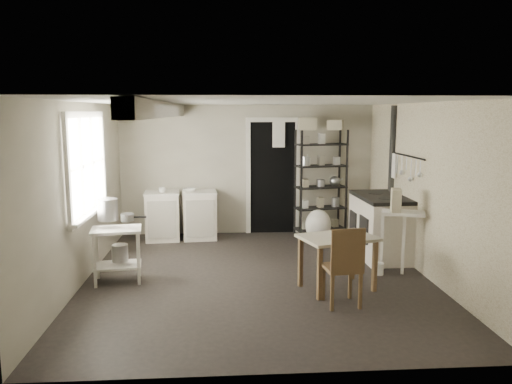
{
  "coord_description": "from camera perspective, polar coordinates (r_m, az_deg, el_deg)",
  "views": [
    {
      "loc": [
        -0.46,
        -6.37,
        2.17
      ],
      "look_at": [
        0.0,
        0.3,
        1.1
      ],
      "focal_mm": 35.0,
      "sensor_mm": 36.0,
      "label": 1
    }
  ],
  "objects": [
    {
      "name": "ceiling",
      "position": [
        6.38,
        0.19,
        10.26
      ],
      "size": [
        5.0,
        5.0,
        0.0
      ],
      "primitive_type": "plane",
      "rotation": [
        3.14,
        0.0,
        0.0
      ],
      "color": "silver",
      "rests_on": "wall_back"
    },
    {
      "name": "shelf_jar",
      "position": [
        8.74,
        5.87,
        3.8
      ],
      "size": [
        0.11,
        0.11,
        0.19
      ],
      "primitive_type": "imported",
      "rotation": [
        0.0,
        0.0,
        0.27
      ],
      "color": "white",
      "rests_on": "shelf_rack"
    },
    {
      "name": "storage_box_b",
      "position": [
        8.77,
        9.05,
        7.81
      ],
      "size": [
        0.32,
        0.31,
        0.17
      ],
      "primitive_type": "cube",
      "rotation": [
        0.0,
        0.0,
        -0.35
      ],
      "color": "beige",
      "rests_on": "shelf_rack"
    },
    {
      "name": "stockpot",
      "position": [
        6.66,
        -16.6,
        -1.93
      ],
      "size": [
        0.27,
        0.27,
        0.28
      ],
      "primitive_type": "cylinder",
      "rotation": [
        0.0,
        0.0,
        0.05
      ],
      "color": "#B9B9BB",
      "rests_on": "prep_table"
    },
    {
      "name": "wall_back",
      "position": [
        8.94,
        -0.97,
        2.55
      ],
      "size": [
        4.5,
        0.02,
        2.3
      ],
      "primitive_type": "cube",
      "color": "#B8B19D",
      "rests_on": "ground"
    },
    {
      "name": "stove",
      "position": [
        7.77,
        14.03,
        -4.04
      ],
      "size": [
        0.7,
        1.21,
        0.94
      ],
      "primitive_type": null,
      "rotation": [
        0.0,
        0.0,
        0.03
      ],
      "color": "silver",
      "rests_on": "ground"
    },
    {
      "name": "flour_sack",
      "position": [
        8.61,
        7.11,
        -3.93
      ],
      "size": [
        0.54,
        0.5,
        0.53
      ],
      "primitive_type": "ellipsoid",
      "rotation": [
        0.0,
        0.0,
        -0.32
      ],
      "color": "white",
      "rests_on": "ground"
    },
    {
      "name": "wall_left",
      "position": [
        6.69,
        -19.41,
        -0.19
      ],
      "size": [
        0.02,
        5.0,
        2.3
      ],
      "primitive_type": "cube",
      "color": "#B8B19D",
      "rests_on": "ground"
    },
    {
      "name": "oats_box",
      "position": [
        6.87,
        15.71,
        -0.97
      ],
      "size": [
        0.17,
        0.23,
        0.31
      ],
      "primitive_type": "cube",
      "rotation": [
        0.0,
        0.0,
        -0.24
      ],
      "color": "beige",
      "rests_on": "side_ledge"
    },
    {
      "name": "table_cup",
      "position": [
        6.12,
        11.21,
        -3.96
      ],
      "size": [
        0.1,
        0.1,
        0.09
      ],
      "primitive_type": "imported",
      "rotation": [
        0.0,
        0.0,
        0.02
      ],
      "color": "white",
      "rests_on": "work_table"
    },
    {
      "name": "work_table",
      "position": [
        6.28,
        9.26,
        -7.58
      ],
      "size": [
        1.03,
        0.86,
        0.67
      ],
      "primitive_type": null,
      "rotation": [
        0.0,
        0.0,
        0.31
      ],
      "color": "beige",
      "rests_on": "ground"
    },
    {
      "name": "bucket",
      "position": [
        6.68,
        -15.28,
        -6.74
      ],
      "size": [
        0.21,
        0.21,
        0.22
      ],
      "primitive_type": "cylinder",
      "rotation": [
        0.0,
        0.0,
        0.06
      ],
      "color": "#B9B9BB",
      "rests_on": "prep_table"
    },
    {
      "name": "prep_table",
      "position": [
        6.69,
        -15.57,
        -6.59
      ],
      "size": [
        0.67,
        0.52,
        0.71
      ],
      "primitive_type": null,
      "rotation": [
        0.0,
        0.0,
        0.14
      ],
      "color": "white",
      "rests_on": "ground"
    },
    {
      "name": "ceiling_beam",
      "position": [
        6.41,
        -10.72,
        9.21
      ],
      "size": [
        0.18,
        5.0,
        0.18
      ],
      "primitive_type": null,
      "color": "white",
      "rests_on": "ceiling"
    },
    {
      "name": "window",
      "position": [
        6.83,
        -18.89,
        2.98
      ],
      "size": [
        0.12,
        1.76,
        1.28
      ],
      "primitive_type": null,
      "color": "white",
      "rests_on": "wall_left"
    },
    {
      "name": "saucepan",
      "position": [
        6.56,
        -14.49,
        -2.81
      ],
      "size": [
        0.21,
        0.21,
        0.09
      ],
      "primitive_type": "cylinder",
      "rotation": [
        0.0,
        0.0,
        0.34
      ],
      "color": "#B9B9BB",
      "rests_on": "prep_table"
    },
    {
      "name": "side_ledge",
      "position": [
        7.03,
        16.33,
        -5.62
      ],
      "size": [
        0.63,
        0.48,
        0.86
      ],
      "primitive_type": null,
      "rotation": [
        0.0,
        0.0,
        -0.36
      ],
      "color": "white",
      "rests_on": "ground"
    },
    {
      "name": "doorway",
      "position": [
        8.96,
        1.92,
        1.59
      ],
      "size": [
        0.96,
        0.1,
        2.08
      ],
      "primitive_type": null,
      "color": "white",
      "rests_on": "ground"
    },
    {
      "name": "floor",
      "position": [
        6.74,
        0.18,
        -9.68
      ],
      "size": [
        5.0,
        5.0,
        0.0
      ],
      "primitive_type": "plane",
      "color": "black",
      "rests_on": "ground"
    },
    {
      "name": "wall_front",
      "position": [
        4.02,
        2.76,
        -5.6
      ],
      "size": [
        4.5,
        0.02,
        2.3
      ],
      "primitive_type": "cube",
      "color": "#B8B19D",
      "rests_on": "ground"
    },
    {
      "name": "wallpaper_panel",
      "position": [
        6.99,
        18.83,
        0.22
      ],
      "size": [
        0.01,
        5.0,
        2.3
      ],
      "primitive_type": null,
      "color": "beige",
      "rests_on": "wall_right"
    },
    {
      "name": "shelf_rack",
      "position": [
        8.85,
        7.41,
        1.1
      ],
      "size": [
        0.94,
        0.52,
        1.87
      ],
      "primitive_type": null,
      "rotation": [
        0.0,
        0.0,
        0.2
      ],
      "color": "black",
      "rests_on": "ground"
    },
    {
      "name": "base_cabinets",
      "position": [
        8.68,
        -8.54,
        -2.36
      ],
      "size": [
        1.3,
        0.63,
        0.83
      ],
      "primitive_type": null,
      "rotation": [
        0.0,
        0.0,
        0.07
      ],
      "color": "silver",
      "rests_on": "ground"
    },
    {
      "name": "storage_box_a",
      "position": [
        8.7,
        5.9,
        8.0
      ],
      "size": [
        0.33,
        0.29,
        0.21
      ],
      "primitive_type": "cube",
      "rotation": [
        0.0,
        0.0,
        -0.08
      ],
      "color": "beige",
      "rests_on": "shelf_rack"
    },
    {
      "name": "stovepipe",
      "position": [
        8.12,
        15.38,
        4.68
      ],
      "size": [
        0.11,
        0.11,
        1.43
      ],
      "primitive_type": null,
      "rotation": [
        0.0,
        0.0,
        -0.03
      ],
      "color": "black",
      "rests_on": "stove"
    },
    {
      "name": "chair",
      "position": [
        5.76,
        9.81,
        -8.04
      ],
      "size": [
        0.42,
        0.44,
        0.93
      ],
      "primitive_type": null,
      "rotation": [
        0.0,
        0.0,
        0.1
      ],
      "color": "#513922",
      "rests_on": "ground"
    },
    {
      "name": "mixing_bowl",
      "position": [
        8.58,
        -7.61,
        0.87
      ],
      "size": [
        0.35,
        0.35,
        0.07
      ],
      "primitive_type": "imported",
      "rotation": [
        0.0,
        0.0,
        -0.34
      ],
      "color": "white",
      "rests_on": "base_cabinets"
    },
    {
      "name": "wall_right",
      "position": [
        6.99,
        18.9,
        0.22
      ],
      "size": [
        0.02,
        5.0,
        2.3
      ],
      "primitive_type": "cube",
      "color": "#B8B19D",
      "rests_on": "ground"
    },
    {
      "name": "floor_crock",
      "position": [
        7.02,
        13.87,
        -8.55
      ],
      "size": [
        0.16,
        0.16,
        0.16
      ],
      "primitive_type": "cylinder",
      "rotation": [
        0.0,
        0.0,
        0.28
      ],
      "color": "white",
      "rests_on": "ground"
    },
    {
      "name": "counter_cup",
      "position": [
        8.49,
        -10.7,
        0.8
      ],
      "size": [
        0.13,
        0.13,
        0.1
      ],
      "primitive_type": "imported",
      "rotation": [
        0.0,
        0.0,
        0.07
      ],
      "color": "white",
      "rests_on": "base_cabinets"
    },
    {
      "name": "utensil_rail",
      "position": [
        7.48,
        16.86,
        3.95
      ],
      "size": [
        0.06,
        1.2,
        0.44
      ],
      "primitive_type": null,
      "color": "#B9B9BB",
      "rests_on": "wall_right"
    }
  ]
}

